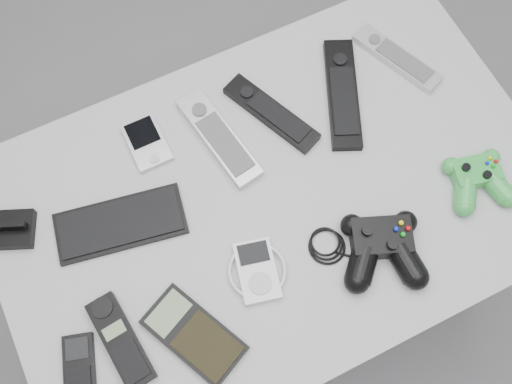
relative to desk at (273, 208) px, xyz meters
name	(u,v)px	position (x,y,z in m)	size (l,w,h in m)	color
floor	(285,298)	(0.02, -0.07, -0.64)	(3.50, 3.50, 0.00)	slate
desk	(273,208)	(0.00, 0.00, 0.00)	(1.05, 0.68, 0.70)	#959698
pda_keyboard	(120,223)	(-0.28, 0.08, 0.07)	(0.24, 0.10, 0.01)	black
dock_bracket	(9,228)	(-0.46, 0.15, 0.08)	(0.08, 0.07, 0.04)	black
pda	(147,143)	(-0.17, 0.21, 0.07)	(0.07, 0.11, 0.02)	#B7B6BE
remote_silver_a	(219,137)	(-0.04, 0.15, 0.07)	(0.06, 0.22, 0.02)	#B7B6BE
remote_black_a	(271,113)	(0.07, 0.16, 0.07)	(0.05, 0.21, 0.02)	black
remote_black_b	(343,93)	(0.22, 0.13, 0.07)	(0.06, 0.25, 0.02)	black
remote_silver_b	(397,58)	(0.36, 0.16, 0.07)	(0.05, 0.20, 0.02)	#B1B2B8
mobile_phone	(79,368)	(-0.44, -0.13, 0.07)	(0.05, 0.11, 0.02)	black
cordless_handset	(121,341)	(-0.36, -0.12, 0.07)	(0.05, 0.17, 0.03)	black
calculator	(194,335)	(-0.24, -0.17, 0.07)	(0.09, 0.18, 0.02)	black
mp3_player	(257,271)	(-0.09, -0.12, 0.07)	(0.11, 0.11, 0.02)	silver
controller_black	(383,246)	(0.13, -0.18, 0.09)	(0.26, 0.16, 0.05)	black
controller_green	(478,178)	(0.36, -0.14, 0.08)	(0.12, 0.13, 0.04)	#227F38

